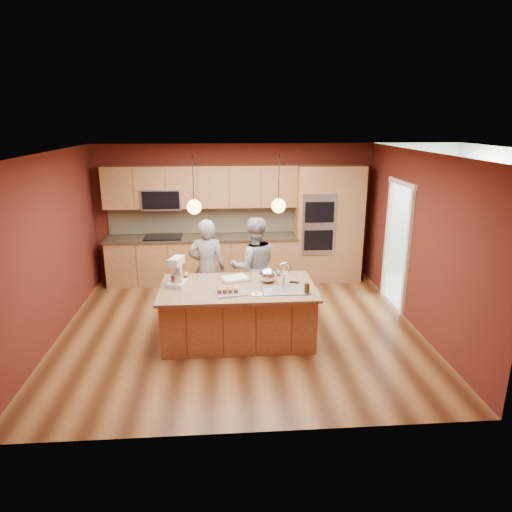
{
  "coord_description": "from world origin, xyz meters",
  "views": [
    {
      "loc": [
        -0.24,
        -6.54,
        3.16
      ],
      "look_at": [
        0.24,
        -0.1,
        1.21
      ],
      "focal_mm": 32.0,
      "sensor_mm": 36.0,
      "label": 1
    }
  ],
  "objects": [
    {
      "name": "pendant_right",
      "position": [
        0.53,
        -0.34,
        2.0
      ],
      "size": [
        0.2,
        0.2,
        0.8
      ],
      "color": "black",
      "rests_on": "ceiling"
    },
    {
      "name": "mixing_bowl",
      "position": [
        0.41,
        -0.18,
        0.93
      ],
      "size": [
        0.27,
        0.27,
        0.23
      ],
      "primitive_type": "ellipsoid",
      "color": "silver",
      "rests_on": "island"
    },
    {
      "name": "tumbler",
      "position": [
        0.91,
        -0.67,
        0.9
      ],
      "size": [
        0.07,
        0.07,
        0.15
      ],
      "primitive_type": "cylinder",
      "color": "#32230C",
      "rests_on": "island"
    },
    {
      "name": "plate",
      "position": [
        0.21,
        -0.69,
        0.83
      ],
      "size": [
        0.16,
        0.16,
        0.01
      ],
      "primitive_type": "cylinder",
      "color": "silver",
      "rests_on": "island"
    },
    {
      "name": "cupcakes_right",
      "position": [
        0.5,
        0.12,
        0.86
      ],
      "size": [
        0.31,
        0.15,
        0.07
      ],
      "primitive_type": null,
      "color": "tan",
      "rests_on": "island"
    },
    {
      "name": "wall_front",
      "position": [
        0.0,
        -2.5,
        1.35
      ],
      "size": [
        5.5,
        0.0,
        5.5
      ],
      "primitive_type": "plane",
      "rotation": [
        -1.57,
        0.0,
        0.0
      ],
      "color": "#521C15",
      "rests_on": "ground"
    },
    {
      "name": "pendant_left",
      "position": [
        -0.63,
        -0.34,
        2.0
      ],
      "size": [
        0.2,
        0.2,
        0.8
      ],
      "color": "black",
      "rests_on": "ceiling"
    },
    {
      "name": "ceiling",
      "position": [
        0.0,
        0.0,
        2.7
      ],
      "size": [
        5.5,
        5.5,
        0.0
      ],
      "primitive_type": "plane",
      "rotation": [
        3.14,
        0.0,
        0.0
      ],
      "color": "white",
      "rests_on": "ground"
    },
    {
      "name": "cupcakes_rack",
      "position": [
        -0.2,
        -0.59,
        0.88
      ],
      "size": [
        0.31,
        0.16,
        0.07
      ],
      "primitive_type": null,
      "color": "tan",
      "rests_on": "island"
    },
    {
      "name": "laundry_room",
      "position": [
        4.35,
        1.2,
        1.95
      ],
      "size": [
        2.6,
        2.7,
        2.7
      ],
      "color": "silver",
      "rests_on": "ground"
    },
    {
      "name": "island",
      "position": [
        -0.03,
        -0.34,
        0.42
      ],
      "size": [
        2.24,
        1.26,
        1.21
      ],
      "color": "brown",
      "rests_on": "floor"
    },
    {
      "name": "floor",
      "position": [
        0.0,
        0.0,
        0.0
      ],
      "size": [
        5.5,
        5.5,
        0.0
      ],
      "primitive_type": "plane",
      "color": "#452512",
      "rests_on": "ground"
    },
    {
      "name": "cupcakes_left",
      "position": [
        -0.86,
        0.13,
        0.86
      ],
      "size": [
        0.15,
        0.15,
        0.07
      ],
      "primitive_type": null,
      "color": "tan",
      "rests_on": "island"
    },
    {
      "name": "wall_back",
      "position": [
        0.0,
        2.5,
        1.35
      ],
      "size": [
        5.5,
        0.0,
        5.5
      ],
      "primitive_type": "plane",
      "rotation": [
        1.57,
        0.0,
        0.0
      ],
      "color": "#521C15",
      "rests_on": "ground"
    },
    {
      "name": "doorway_trim",
      "position": [
        2.73,
        0.8,
        1.05
      ],
      "size": [
        0.08,
        1.11,
        2.2
      ],
      "primitive_type": null,
      "color": "white",
      "rests_on": "wall_right"
    },
    {
      "name": "stand_mixer",
      "position": [
        -0.92,
        -0.23,
        1.01
      ],
      "size": [
        0.3,
        0.36,
        0.43
      ],
      "rotation": [
        0.0,
        0.0,
        -0.31
      ],
      "color": "silver",
      "rests_on": "island"
    },
    {
      "name": "person_right",
      "position": [
        0.25,
        0.54,
        0.83
      ],
      "size": [
        0.87,
        0.72,
        1.65
      ],
      "primitive_type": "imported",
      "rotation": [
        0.0,
        0.0,
        3.26
      ],
      "color": "gray",
      "rests_on": "floor"
    },
    {
      "name": "washer",
      "position": [
        4.19,
        0.78,
        0.52
      ],
      "size": [
        0.82,
        0.84,
        1.04
      ],
      "primitive_type": "cube",
      "rotation": [
        0.0,
        0.0,
        -0.32
      ],
      "color": "silver",
      "rests_on": "floor"
    },
    {
      "name": "dryer",
      "position": [
        4.23,
        1.61,
        0.46
      ],
      "size": [
        0.7,
        0.71,
        0.93
      ],
      "primitive_type": "cube",
      "rotation": [
        0.0,
        0.0,
        0.24
      ],
      "color": "silver",
      "rests_on": "floor"
    },
    {
      "name": "oven_column",
      "position": [
        1.85,
        2.19,
        1.15
      ],
      "size": [
        1.3,
        0.62,
        2.3
      ],
      "color": "brown",
      "rests_on": "floor"
    },
    {
      "name": "person_left",
      "position": [
        -0.51,
        0.54,
        0.82
      ],
      "size": [
        0.62,
        0.43,
        1.64
      ],
      "primitive_type": "imported",
      "rotation": [
        0.0,
        0.0,
        3.08
      ],
      "color": "black",
      "rests_on": "floor"
    },
    {
      "name": "wall_left",
      "position": [
        -2.75,
        0.0,
        1.35
      ],
      "size": [
        0.0,
        5.0,
        5.0
      ],
      "primitive_type": "plane",
      "rotation": [
        1.57,
        0.0,
        1.57
      ],
      "color": "#521C15",
      "rests_on": "ground"
    },
    {
      "name": "phone",
      "position": [
        0.8,
        -0.24,
        0.83
      ],
      "size": [
        0.15,
        0.11,
        0.01
      ],
      "primitive_type": "cube",
      "rotation": [
        0.0,
        0.0,
        -0.29
      ],
      "color": "black",
      "rests_on": "island"
    },
    {
      "name": "sheet_cake",
      "position": [
        -0.08,
        -0.06,
        0.85
      ],
      "size": [
        0.49,
        0.42,
        0.05
      ],
      "rotation": [
        0.0,
        0.0,
        0.35
      ],
      "color": "silver",
      "rests_on": "island"
    },
    {
      "name": "cabinet_run",
      "position": [
        -0.68,
        2.25,
        0.98
      ],
      "size": [
        3.74,
        0.64,
        2.3
      ],
      "color": "brown",
      "rests_on": "floor"
    },
    {
      "name": "wall_right",
      "position": [
        2.75,
        0.0,
        1.35
      ],
      "size": [
        0.0,
        5.0,
        5.0
      ],
      "primitive_type": "plane",
      "rotation": [
        1.57,
        0.0,
        -1.57
      ],
      "color": "#521C15",
      "rests_on": "ground"
    },
    {
      "name": "cooling_rack",
      "position": [
        -0.15,
        -0.61,
        0.84
      ],
      "size": [
        0.48,
        0.38,
        0.02
      ],
      "primitive_type": "cube",
      "rotation": [
        0.0,
        0.0,
        0.2
      ],
      "color": "#B2B4BA",
      "rests_on": "island"
    }
  ]
}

